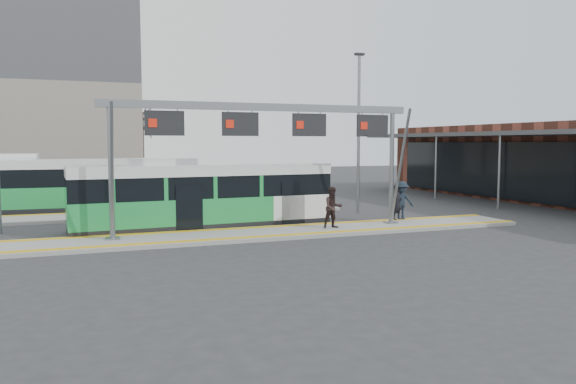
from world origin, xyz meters
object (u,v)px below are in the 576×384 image
at_px(gantry, 268,129).
at_px(passenger_b, 333,207).
at_px(hero_bus, 203,196).
at_px(passenger_a, 397,202).
at_px(passenger_c, 402,201).

xyz_separation_m(gantry, passenger_b, (2.77, -0.38, -3.27)).
distance_m(hero_bus, passenger_a, 9.02).
height_order(hero_bus, passenger_b, hero_bus).
xyz_separation_m(hero_bus, passenger_b, (4.95, -2.83, -0.39)).
bearing_deg(passenger_c, passenger_a, -177.83).
bearing_deg(passenger_c, passenger_b, -161.40).
height_order(passenger_a, passenger_c, passenger_c).
bearing_deg(gantry, passenger_a, 7.21).
height_order(passenger_a, passenger_b, passenger_b).
relative_size(hero_bus, passenger_c, 6.32).
xyz_separation_m(hero_bus, passenger_c, (9.10, -1.60, -0.37)).
relative_size(gantry, passenger_c, 7.22).
xyz_separation_m(passenger_b, passenger_c, (4.15, 1.22, 0.03)).
relative_size(gantry, passenger_b, 7.42).
height_order(gantry, hero_bus, gantry).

